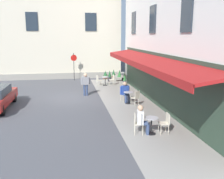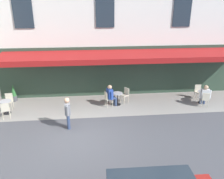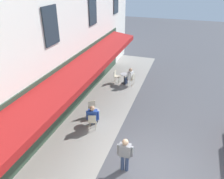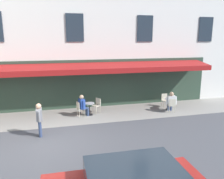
% 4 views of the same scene
% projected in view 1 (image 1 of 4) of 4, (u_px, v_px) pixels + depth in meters
% --- Properties ---
extents(ground_plane, '(70.00, 70.00, 0.00)m').
position_uv_depth(ground_plane, '(74.00, 97.00, 17.74)').
color(ground_plane, '#4C4C51').
extents(sidewalk_cafe_terrace, '(20.50, 3.20, 0.01)m').
position_uv_depth(sidewalk_cafe_terrace, '(133.00, 108.00, 15.18)').
color(sidewalk_cafe_terrace, gray).
rests_on(sidewalk_cafe_terrace, ground_plane).
extents(corner_building_facade, '(10.12, 17.00, 15.00)m').
position_uv_depth(corner_building_facade, '(37.00, 5.00, 28.12)').
color(corner_building_facade, beige).
rests_on(corner_building_facade, ground_plane).
extents(back_alley_steps, '(2.40, 1.75, 0.60)m').
position_uv_depth(back_alley_steps, '(120.00, 77.00, 24.83)').
color(back_alley_steps, gray).
rests_on(back_alley_steps, ground_plane).
extents(cafe_table_near_entrance, '(0.60, 0.60, 0.75)m').
position_uv_depth(cafe_table_near_entrance, '(105.00, 80.00, 21.93)').
color(cafe_table_near_entrance, black).
rests_on(cafe_table_near_entrance, ground_plane).
extents(cafe_chair_cream_facing_street, '(0.49, 0.49, 0.91)m').
position_uv_depth(cafe_chair_cream_facing_street, '(98.00, 80.00, 21.66)').
color(cafe_chair_cream_facing_street, beige).
rests_on(cafe_chair_cream_facing_street, ground_plane).
extents(cafe_chair_cream_corner_right, '(0.42, 0.42, 0.91)m').
position_uv_depth(cafe_chair_cream_corner_right, '(112.00, 79.00, 22.06)').
color(cafe_chair_cream_corner_right, beige).
rests_on(cafe_chair_cream_corner_right, ground_plane).
extents(cafe_table_mid_terrace, '(0.60, 0.60, 0.75)m').
position_uv_depth(cafe_table_mid_terrace, '(151.00, 123.00, 11.04)').
color(cafe_table_mid_terrace, black).
rests_on(cafe_table_mid_terrace, ground_plane).
extents(cafe_chair_cream_near_door, '(0.47, 0.47, 0.91)m').
position_uv_depth(cafe_chair_cream_near_door, '(137.00, 122.00, 11.04)').
color(cafe_chair_cream_near_door, beige).
rests_on(cafe_chair_cream_near_door, ground_plane).
extents(cafe_chair_cream_corner_left, '(0.42, 0.42, 0.91)m').
position_uv_depth(cafe_chair_cream_corner_left, '(166.00, 121.00, 11.11)').
color(cafe_chair_cream_corner_left, beige).
rests_on(cafe_chair_cream_corner_left, ground_plane).
extents(cafe_table_streetside, '(0.60, 0.60, 0.75)m').
position_uv_depth(cafe_table_streetside, '(128.00, 96.00, 16.04)').
color(cafe_table_streetside, black).
rests_on(cafe_table_streetside, ground_plane).
extents(cafe_chair_cream_back_row, '(0.49, 0.49, 0.91)m').
position_uv_depth(cafe_chair_cream_back_row, '(124.00, 93.00, 16.59)').
color(cafe_chair_cream_back_row, beige).
rests_on(cafe_chair_cream_back_row, ground_plane).
extents(cafe_chair_cream_under_awning, '(0.55, 0.55, 0.91)m').
position_uv_depth(cafe_chair_cream_under_awning, '(136.00, 97.00, 15.57)').
color(cafe_chair_cream_under_awning, beige).
rests_on(cafe_chair_cream_under_awning, ground_plane).
extents(seated_patron_in_blue, '(0.62, 0.65, 1.32)m').
position_uv_depth(seated_patron_in_blue, '(125.00, 91.00, 16.36)').
color(seated_patron_in_blue, navy).
rests_on(seated_patron_in_blue, ground_plane).
extents(seated_companion_in_white, '(0.66, 0.60, 1.31)m').
position_uv_depth(seated_companion_in_white, '(142.00, 119.00, 11.00)').
color(seated_companion_in_white, navy).
rests_on(seated_companion_in_white, ground_plane).
extents(walking_pedestrian_in_grey, '(0.30, 0.66, 1.60)m').
position_uv_depth(walking_pedestrian_in_grey, '(86.00, 83.00, 18.12)').
color(walking_pedestrian_in_grey, navy).
rests_on(walking_pedestrian_in_grey, ground_plane).
extents(no_parking_sign, '(0.17, 0.57, 2.60)m').
position_uv_depth(no_parking_sign, '(74.00, 62.00, 24.18)').
color(no_parking_sign, black).
rests_on(no_parking_sign, ground_plane).
extents(potted_plant_under_sign, '(0.43, 0.43, 1.05)m').
position_uv_depth(potted_plant_under_sign, '(119.00, 75.00, 24.14)').
color(potted_plant_under_sign, '#2D2D33').
rests_on(potted_plant_under_sign, ground_plane).
extents(potted_plant_by_steps, '(0.45, 0.45, 0.81)m').
position_uv_depth(potted_plant_by_steps, '(105.00, 75.00, 25.29)').
color(potted_plant_by_steps, brown).
rests_on(potted_plant_by_steps, ground_plane).
extents(potted_plant_entrance_right, '(0.32, 0.32, 1.08)m').
position_uv_depth(potted_plant_entrance_right, '(125.00, 79.00, 22.32)').
color(potted_plant_entrance_right, '#4C4C51').
rests_on(potted_plant_entrance_right, ground_plane).
extents(potted_plant_mid_terrace, '(0.33, 0.33, 1.05)m').
position_uv_depth(potted_plant_mid_terrace, '(110.00, 76.00, 23.85)').
color(potted_plant_mid_terrace, '#2D2D33').
rests_on(potted_plant_mid_terrace, ground_plane).
extents(potted_plant_entrance_left, '(0.39, 0.39, 0.94)m').
position_uv_depth(potted_plant_entrance_left, '(114.00, 74.00, 25.27)').
color(potted_plant_entrance_left, brown).
rests_on(potted_plant_entrance_left, ground_plane).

